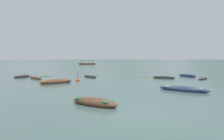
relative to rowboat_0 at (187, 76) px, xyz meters
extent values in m
plane|color=#425B56|center=(-12.95, 1478.79, -0.17)|extent=(6000.00, 6000.00, 0.00)
cone|color=#4C5B56|center=(-127.90, 2102.76, 99.23)|extent=(806.96, 806.96, 198.81)
cone|color=#4C5B56|center=(418.13, 2239.51, 135.99)|extent=(1131.66, 1131.66, 272.33)
ellipsoid|color=navy|center=(0.00, 0.00, -0.01)|extent=(2.05, 3.70, 0.55)
cube|color=#28519E|center=(0.00, 0.00, 0.16)|extent=(1.48, 2.67, 0.05)
cube|color=navy|center=(0.00, 0.00, 0.21)|extent=(0.73, 0.29, 0.04)
ellipsoid|color=brown|center=(-15.42, -18.63, 0.00)|extent=(3.21, 2.93, 0.58)
cube|color=#197A56|center=(-15.42, -18.63, 0.18)|extent=(2.31, 2.11, 0.05)
cube|color=brown|center=(-15.42, -18.63, 0.23)|extent=(0.51, 0.59, 0.04)
ellipsoid|color=brown|center=(-19.63, -6.90, 0.01)|extent=(3.89, 2.96, 0.61)
cube|color=orange|center=(-19.63, -6.90, 0.19)|extent=(2.80, 2.13, 0.05)
cube|color=brown|center=(-19.63, -6.90, 0.24)|extent=(0.44, 0.65, 0.04)
ellipsoid|color=#2D2826|center=(-4.86, -2.45, -0.04)|extent=(3.26, 2.51, 0.45)
cube|color=#197A56|center=(-4.86, -2.45, 0.10)|extent=(2.35, 1.80, 0.05)
cube|color=#2D2826|center=(-4.86, -2.45, 0.15)|extent=(0.40, 0.57, 0.04)
ellipsoid|color=navy|center=(-7.41, -13.92, -0.02)|extent=(3.96, 3.79, 0.51)
cube|color=#B7B2A3|center=(-7.41, -13.92, 0.14)|extent=(2.85, 2.73, 0.05)
cube|color=navy|center=(-7.41, -13.92, 0.19)|extent=(0.56, 0.59, 0.04)
ellipsoid|color=#2D2826|center=(-15.68, 0.45, -0.05)|extent=(2.45, 3.29, 0.39)
cube|color=#197A56|center=(-15.68, 0.45, 0.06)|extent=(1.76, 2.37, 0.05)
cube|color=#2D2826|center=(-15.68, 0.45, 0.11)|extent=(0.53, 0.36, 0.04)
ellipsoid|color=brown|center=(-23.46, -1.06, -0.03)|extent=(2.79, 3.15, 0.49)
cube|color=#28519E|center=(-23.46, -1.06, 0.12)|extent=(2.01, 2.27, 0.05)
cube|color=brown|center=(-23.46, -1.06, 0.17)|extent=(0.49, 0.42, 0.04)
ellipsoid|color=#2D2826|center=(-26.14, 1.50, -0.02)|extent=(2.34, 3.14, 0.51)
cube|color=#B7B2A3|center=(-26.14, 1.50, 0.13)|extent=(1.68, 2.26, 0.05)
cube|color=#2D2826|center=(-26.14, 1.50, 0.18)|extent=(0.63, 0.40, 0.04)
ellipsoid|color=#2D2826|center=(0.19, -4.29, -0.06)|extent=(2.74, 2.62, 0.36)
cube|color=#B7B2A3|center=(0.19, -4.29, 0.05)|extent=(1.97, 1.89, 0.05)
cube|color=#2D2826|center=(0.19, -4.29, 0.10)|extent=(0.42, 0.45, 0.04)
cube|color=#4C3323|center=(-17.13, 73.50, 0.10)|extent=(8.51, 4.91, 0.90)
cylinder|color=#4C4742|center=(-19.83, 71.63, 1.22)|extent=(0.10, 0.10, 1.80)
cylinder|color=#4C4742|center=(-20.37, 74.04, 1.22)|extent=(0.10, 0.10, 1.80)
cylinder|color=#4C4742|center=(-13.90, 72.96, 1.22)|extent=(0.10, 0.10, 1.80)
cylinder|color=#4C4742|center=(-14.44, 75.37, 1.22)|extent=(0.10, 0.10, 1.80)
cube|color=#334C75|center=(-17.13, 73.50, 2.12)|extent=(7.15, 4.13, 0.12)
sphere|color=#DB4C1E|center=(-17.25, -4.72, -0.08)|extent=(0.47, 0.47, 0.47)
cylinder|color=black|center=(-17.25, -4.72, 0.39)|extent=(0.06, 0.06, 0.93)
ellipsoid|color=#2D5628|center=(-22.90, 2.78, -0.17)|extent=(2.17, 2.83, 0.14)
ellipsoid|color=#38662D|center=(-7.39, -0.76, -0.17)|extent=(2.28, 2.55, 0.14)
ellipsoid|color=#2D5628|center=(-15.24, 2.66, -0.17)|extent=(3.88, 3.99, 0.14)
camera|label=1|loc=(-15.68, -30.92, 2.67)|focal=32.23mm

